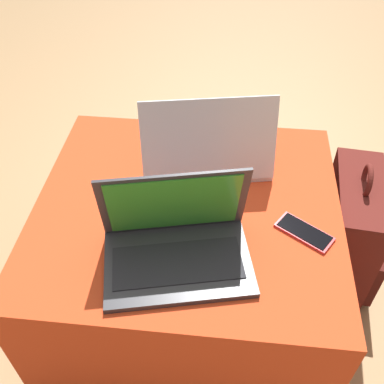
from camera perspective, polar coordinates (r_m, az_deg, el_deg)
ground_plane at (r=1.62m, az=-0.47°, el=-13.35°), size 14.00×14.00×0.00m
ottoman at (r=1.42m, az=-0.53°, el=-8.21°), size 0.84×0.77×0.47m
laptop_near at (r=1.09m, az=-1.93°, el=-6.42°), size 0.40×0.30×0.24m
laptop_far at (r=1.33m, az=1.80°, el=5.25°), size 0.41×0.31×0.26m
cell_phone at (r=1.20m, az=14.07°, el=-4.96°), size 0.16×0.13×0.01m
backpack at (r=1.59m, az=19.32°, el=-5.35°), size 0.22×0.37×0.52m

